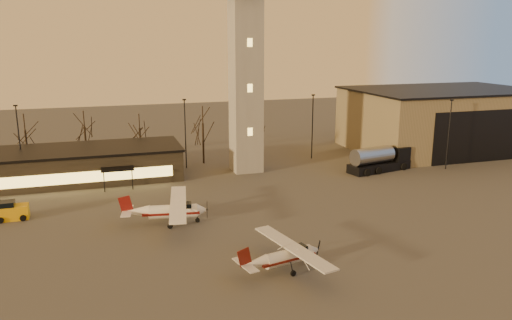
{
  "coord_description": "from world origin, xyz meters",
  "views": [
    {
      "loc": [
        -19.52,
        -36.86,
        18.45
      ],
      "look_at": [
        -3.86,
        13.0,
        5.74
      ],
      "focal_mm": 35.0,
      "sensor_mm": 36.0,
      "label": 1
    }
  ],
  "objects_px": {
    "cessna_front": "(290,258)",
    "cessna_rear": "(175,213)",
    "hangar": "(442,119)",
    "control_tower": "(246,55)",
    "service_cart": "(12,212)",
    "terminal": "(85,164)",
    "fuel_truck": "(379,161)"
  },
  "relations": [
    {
      "from": "hangar",
      "to": "cessna_rear",
      "type": "relative_size",
      "value": 2.59
    },
    {
      "from": "hangar",
      "to": "cessna_front",
      "type": "distance_m",
      "value": 54.94
    },
    {
      "from": "control_tower",
      "to": "cessna_rear",
      "type": "bearing_deg",
      "value": -125.35
    },
    {
      "from": "hangar",
      "to": "service_cart",
      "type": "distance_m",
      "value": 67.24
    },
    {
      "from": "hangar",
      "to": "control_tower",
      "type": "bearing_deg",
      "value": -173.69
    },
    {
      "from": "fuel_truck",
      "to": "terminal",
      "type": "bearing_deg",
      "value": 157.12
    },
    {
      "from": "hangar",
      "to": "cessna_rear",
      "type": "height_order",
      "value": "hangar"
    },
    {
      "from": "control_tower",
      "to": "cessna_front",
      "type": "xyz_separation_m",
      "value": [
        -5.59,
        -31.68,
        -15.36
      ]
    },
    {
      "from": "control_tower",
      "to": "terminal",
      "type": "xyz_separation_m",
      "value": [
        -21.99,
        1.98,
        -14.17
      ]
    },
    {
      "from": "service_cart",
      "to": "terminal",
      "type": "bearing_deg",
      "value": 60.68
    },
    {
      "from": "hangar",
      "to": "terminal",
      "type": "xyz_separation_m",
      "value": [
        -57.99,
        -2.0,
        -3.0
      ]
    },
    {
      "from": "terminal",
      "to": "cessna_front",
      "type": "relative_size",
      "value": 2.48
    },
    {
      "from": "control_tower",
      "to": "terminal",
      "type": "distance_m",
      "value": 26.24
    },
    {
      "from": "cessna_rear",
      "to": "service_cart",
      "type": "distance_m",
      "value": 17.35
    },
    {
      "from": "fuel_truck",
      "to": "cessna_front",
      "type": "bearing_deg",
      "value": -144.32
    },
    {
      "from": "terminal",
      "to": "service_cart",
      "type": "relative_size",
      "value": 7.81
    },
    {
      "from": "cessna_rear",
      "to": "service_cart",
      "type": "relative_size",
      "value": 3.63
    },
    {
      "from": "cessna_rear",
      "to": "service_cart",
      "type": "bearing_deg",
      "value": 167.79
    },
    {
      "from": "cessna_rear",
      "to": "fuel_truck",
      "type": "bearing_deg",
      "value": 30.89
    },
    {
      "from": "control_tower",
      "to": "cessna_front",
      "type": "relative_size",
      "value": 3.18
    },
    {
      "from": "terminal",
      "to": "fuel_truck",
      "type": "distance_m",
      "value": 40.89
    },
    {
      "from": "hangar",
      "to": "fuel_truck",
      "type": "distance_m",
      "value": 20.83
    },
    {
      "from": "control_tower",
      "to": "fuel_truck",
      "type": "bearing_deg",
      "value": -18.35
    },
    {
      "from": "cessna_front",
      "to": "cessna_rear",
      "type": "bearing_deg",
      "value": 106.75
    },
    {
      "from": "control_tower",
      "to": "fuel_truck",
      "type": "xyz_separation_m",
      "value": [
        18.11,
        -6.01,
        -14.9
      ]
    },
    {
      "from": "fuel_truck",
      "to": "service_cart",
      "type": "relative_size",
      "value": 3.09
    },
    {
      "from": "fuel_truck",
      "to": "hangar",
      "type": "bearing_deg",
      "value": 17.55
    },
    {
      "from": "control_tower",
      "to": "service_cart",
      "type": "relative_size",
      "value": 10.03
    },
    {
      "from": "control_tower",
      "to": "terminal",
      "type": "bearing_deg",
      "value": 174.85
    },
    {
      "from": "control_tower",
      "to": "fuel_truck",
      "type": "relative_size",
      "value": 3.24
    },
    {
      "from": "hangar",
      "to": "terminal",
      "type": "bearing_deg",
      "value": -178.03
    },
    {
      "from": "control_tower",
      "to": "service_cart",
      "type": "xyz_separation_m",
      "value": [
        -29.16,
        -12.0,
        -15.55
      ]
    }
  ]
}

